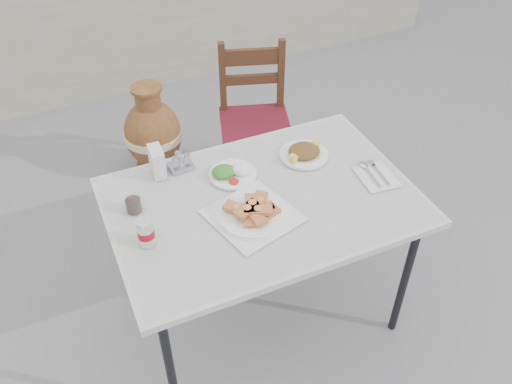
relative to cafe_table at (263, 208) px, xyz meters
name	(u,v)px	position (x,y,z in m)	size (l,w,h in m)	color
ground	(237,312)	(-0.12, 0.05, -0.73)	(80.00, 80.00, 0.00)	#5E5E60
cafe_table	(263,208)	(0.00, 0.00, 0.00)	(1.31, 0.91, 0.78)	black
pide_plate	(253,210)	(-0.08, -0.08, 0.08)	(0.39, 0.39, 0.07)	silver
salad_rice_plate	(232,172)	(-0.06, 0.20, 0.07)	(0.21, 0.21, 0.05)	white
salad_chopped_plate	(304,152)	(0.30, 0.18, 0.07)	(0.23, 0.23, 0.05)	white
soda_can	(146,232)	(-0.51, -0.04, 0.11)	(0.07, 0.07, 0.12)	silver
cola_glass	(133,203)	(-0.51, 0.16, 0.10)	(0.07, 0.07, 0.10)	white
napkin_holder	(157,162)	(-0.34, 0.35, 0.12)	(0.08, 0.11, 0.13)	silver
condiment_caddy	(181,163)	(-0.24, 0.35, 0.08)	(0.11, 0.09, 0.08)	silver
cutlery_napkin	(374,174)	(0.51, -0.07, 0.06)	(0.17, 0.22, 0.01)	silver
chair	(254,120)	(0.42, 0.96, -0.25)	(0.52, 0.52, 0.92)	#33210E
terracotta_urn	(153,134)	(-0.12, 1.33, -0.43)	(0.37, 0.37, 0.65)	brown
back_wall	(100,18)	(-0.12, 2.55, -0.13)	(6.00, 0.25, 1.20)	#A99F8D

